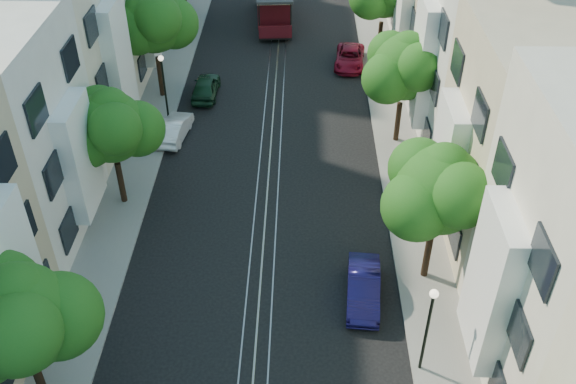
# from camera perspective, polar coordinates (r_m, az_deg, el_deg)

# --- Properties ---
(ground) EXTENTS (200.00, 200.00, 0.00)m
(ground) POSITION_cam_1_polar(r_m,az_deg,el_deg) (44.28, -1.07, 10.28)
(ground) COLOR black
(ground) RESTS_ON ground
(sidewalk_east) EXTENTS (2.50, 80.00, 0.12)m
(sidewalk_east) POSITION_cam_1_polar(r_m,az_deg,el_deg) (44.58, 8.43, 10.16)
(sidewalk_east) COLOR gray
(sidewalk_east) RESTS_ON ground
(sidewalk_west) EXTENTS (2.50, 80.00, 0.12)m
(sidewalk_west) POSITION_cam_1_polar(r_m,az_deg,el_deg) (45.10, -10.47, 10.27)
(sidewalk_west) COLOR gray
(sidewalk_west) RESTS_ON ground
(rail_left) EXTENTS (0.06, 80.00, 0.02)m
(rail_left) POSITION_cam_1_polar(r_m,az_deg,el_deg) (44.30, -1.79, 10.30)
(rail_left) COLOR gray
(rail_left) RESTS_ON ground
(rail_slot) EXTENTS (0.06, 80.00, 0.02)m
(rail_slot) POSITION_cam_1_polar(r_m,az_deg,el_deg) (44.28, -1.07, 10.29)
(rail_slot) COLOR gray
(rail_slot) RESTS_ON ground
(rail_right) EXTENTS (0.06, 80.00, 0.02)m
(rail_right) POSITION_cam_1_polar(r_m,az_deg,el_deg) (44.26, -0.35, 10.29)
(rail_right) COLOR gray
(rail_right) RESTS_ON ground
(lane_line) EXTENTS (0.08, 80.00, 0.01)m
(lane_line) POSITION_cam_1_polar(r_m,az_deg,el_deg) (44.28, -1.07, 10.29)
(lane_line) COLOR tan
(lane_line) RESTS_ON ground
(townhouses_east) EXTENTS (7.75, 72.00, 12.00)m
(townhouses_east) POSITION_cam_1_polar(r_m,az_deg,el_deg) (43.29, 15.39, 15.85)
(townhouses_east) COLOR beige
(townhouses_east) RESTS_ON ground
(townhouses_west) EXTENTS (7.75, 72.00, 11.76)m
(townhouses_west) POSITION_cam_1_polar(r_m,az_deg,el_deg) (44.20, -17.35, 15.80)
(townhouses_west) COLOR silver
(townhouses_west) RESTS_ON ground
(tree_e_b) EXTENTS (4.93, 4.08, 6.68)m
(tree_e_b) POSITION_cam_1_polar(r_m,az_deg,el_deg) (26.17, 13.39, 0.03)
(tree_e_b) COLOR black
(tree_e_b) RESTS_ON ground
(tree_e_c) EXTENTS (4.84, 3.99, 6.52)m
(tree_e_c) POSITION_cam_1_polar(r_m,az_deg,el_deg) (35.47, 10.39, 10.71)
(tree_e_c) COLOR black
(tree_e_c) RESTS_ON ground
(tree_w_a) EXTENTS (4.93, 4.08, 6.68)m
(tree_w_a) POSITION_cam_1_polar(r_m,az_deg,el_deg) (22.22, -22.83, -10.53)
(tree_w_a) COLOR black
(tree_w_a) RESTS_ON ground
(tree_w_b) EXTENTS (4.72, 3.87, 6.27)m
(tree_w_b) POSITION_cam_1_polar(r_m,az_deg,el_deg) (31.12, -15.41, 5.46)
(tree_w_b) COLOR black
(tree_w_b) RESTS_ON ground
(tree_w_c) EXTENTS (5.13, 4.28, 7.09)m
(tree_w_c) POSITION_cam_1_polar(r_m,az_deg,el_deg) (40.33, -11.85, 14.62)
(tree_w_c) COLOR black
(tree_w_c) RESTS_ON ground
(lamp_east) EXTENTS (0.32, 0.32, 4.16)m
(lamp_east) POSITION_cam_1_polar(r_m,az_deg,el_deg) (23.65, 12.43, -10.96)
(lamp_east) COLOR black
(lamp_east) RESTS_ON ground
(lamp_west) EXTENTS (0.32, 0.32, 4.16)m
(lamp_west) POSITION_cam_1_polar(r_m,az_deg,el_deg) (38.44, -11.01, 9.88)
(lamp_west) COLOR black
(lamp_west) RESTS_ON ground
(parked_car_e_mid) EXTENTS (1.63, 3.94, 1.27)m
(parked_car_e_mid) POSITION_cam_1_polar(r_m,az_deg,el_deg) (27.41, 6.72, -8.45)
(parked_car_e_mid) COLOR #0D0B38
(parked_car_e_mid) RESTS_ON ground
(parked_car_e_far) EXTENTS (2.40, 4.41, 1.17)m
(parked_car_e_far) POSITION_cam_1_polar(r_m,az_deg,el_deg) (45.64, 5.51, 11.80)
(parked_car_e_far) COLOR maroon
(parked_car_e_far) RESTS_ON ground
(parked_car_w_mid) EXTENTS (1.77, 3.86, 1.23)m
(parked_car_w_mid) POSITION_cam_1_polar(r_m,az_deg,el_deg) (37.80, -10.06, 5.60)
(parked_car_w_mid) COLOR white
(parked_car_w_mid) RESTS_ON ground
(parked_car_w_far) EXTENTS (1.64, 3.86, 1.30)m
(parked_car_w_far) POSITION_cam_1_polar(r_m,az_deg,el_deg) (41.85, -7.33, 9.27)
(parked_car_w_far) COLOR #153521
(parked_car_w_far) RESTS_ON ground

